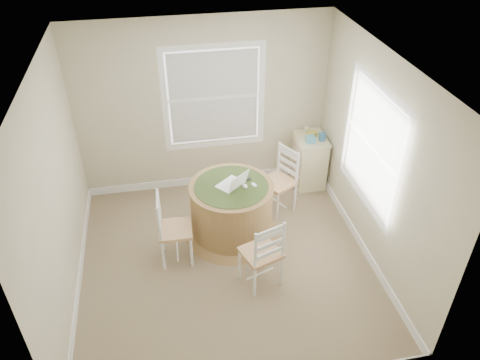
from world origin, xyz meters
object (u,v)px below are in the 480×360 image
object	(u,v)px
laptop	(232,183)
chair_left	(175,229)
chair_right	(278,182)
chair_near	(261,252)
round_table	(232,208)
corner_chest	(309,160)

from	to	relation	value
laptop	chair_left	bearing A→B (deg)	-15.93
chair_left	chair_right	distance (m)	1.68
chair_near	chair_right	world-z (taller)	same
chair_near	chair_right	distance (m)	1.45
round_table	corner_chest	size ratio (longest dim) A/B	1.59
round_table	corner_chest	xyz separation A→B (m)	(1.38, 0.97, -0.03)
chair_left	laptop	bearing A→B (deg)	-63.95
chair_right	chair_left	bearing A→B (deg)	-92.22
chair_near	corner_chest	size ratio (longest dim) A/B	1.19
chair_left	chair_near	distance (m)	1.11
round_table	chair_near	distance (m)	0.95
laptop	round_table	bearing A→B (deg)	-13.75
chair_near	chair_right	size ratio (longest dim) A/B	1.00
chair_near	corner_chest	xyz separation A→B (m)	(1.20, 1.91, -0.07)
round_table	chair_left	distance (m)	0.84
chair_right	laptop	distance (m)	0.89
chair_right	chair_near	bearing A→B (deg)	-51.22
chair_left	chair_right	bearing A→B (deg)	-61.64
chair_right	corner_chest	xyz separation A→B (m)	(0.64, 0.57, -0.07)
chair_near	laptop	distance (m)	1.02
corner_chest	chair_left	bearing A→B (deg)	-147.52
chair_right	laptop	bearing A→B (deg)	-89.81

